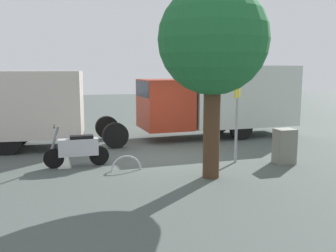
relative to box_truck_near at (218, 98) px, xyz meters
name	(u,v)px	position (x,y,z in m)	size (l,w,h in m)	color
ground_plane	(170,158)	(2.83, 3.10, -1.60)	(60.00, 60.00, 0.00)	#47504B
box_truck_near	(218,98)	(0.00, 0.00, 0.00)	(8.15, 2.74, 2.88)	black
motorcycle	(78,148)	(5.61, 3.50, -1.08)	(1.81, 0.55, 1.20)	black
stop_sign	(237,91)	(1.08, 4.16, 0.51)	(0.71, 0.33, 3.16)	#9E9EA3
street_tree	(213,41)	(2.34, 5.42, 1.80)	(2.70, 2.70, 4.80)	#47301E
utility_cabinet	(284,146)	(-0.25, 4.60, -1.09)	(0.55, 0.46, 1.02)	slate
bike_rack_hoop	(126,170)	(4.35, 4.25, -1.60)	(0.85, 0.85, 0.05)	#B7B7BC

